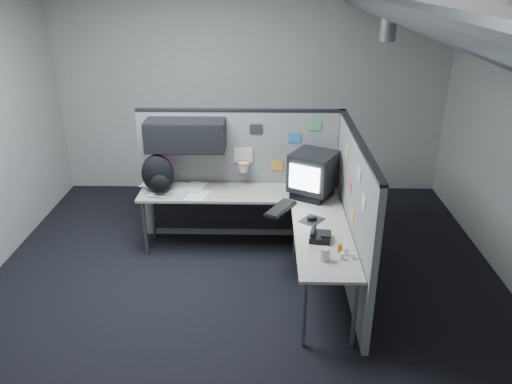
{
  "coord_description": "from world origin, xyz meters",
  "views": [
    {
      "loc": [
        0.22,
        -4.32,
        3.08
      ],
      "look_at": [
        0.12,
        0.35,
        1.01
      ],
      "focal_mm": 35.0,
      "sensor_mm": 36.0,
      "label": 1
    }
  ],
  "objects_px": {
    "monitor": "(313,174)",
    "backpack": "(158,175)",
    "desk": "(259,211)",
    "phone": "(320,236)",
    "keyboard": "(280,209)"
  },
  "relations": [
    {
      "from": "monitor",
      "to": "backpack",
      "type": "distance_m",
      "value": 1.77
    },
    {
      "from": "keyboard",
      "to": "backpack",
      "type": "relative_size",
      "value": 1.09
    },
    {
      "from": "desk",
      "to": "monitor",
      "type": "distance_m",
      "value": 0.74
    },
    {
      "from": "desk",
      "to": "keyboard",
      "type": "distance_m",
      "value": 0.34
    },
    {
      "from": "desk",
      "to": "monitor",
      "type": "height_order",
      "value": "monitor"
    },
    {
      "from": "phone",
      "to": "backpack",
      "type": "bearing_deg",
      "value": 168.14
    },
    {
      "from": "monitor",
      "to": "keyboard",
      "type": "relative_size",
      "value": 1.23
    },
    {
      "from": "monitor",
      "to": "phone",
      "type": "xyz_separation_m",
      "value": [
        -0.01,
        -1.02,
        -0.23
      ]
    },
    {
      "from": "monitor",
      "to": "backpack",
      "type": "height_order",
      "value": "monitor"
    },
    {
      "from": "phone",
      "to": "backpack",
      "type": "height_order",
      "value": "backpack"
    },
    {
      "from": "desk",
      "to": "keyboard",
      "type": "height_order",
      "value": "keyboard"
    },
    {
      "from": "desk",
      "to": "keyboard",
      "type": "xyz_separation_m",
      "value": [
        0.23,
        -0.21,
        0.14
      ]
    },
    {
      "from": "desk",
      "to": "backpack",
      "type": "xyz_separation_m",
      "value": [
        -1.16,
        0.24,
        0.34
      ]
    },
    {
      "from": "backpack",
      "to": "phone",
      "type": "bearing_deg",
      "value": -30.76
    },
    {
      "from": "desk",
      "to": "monitor",
      "type": "relative_size",
      "value": 3.77
    }
  ]
}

